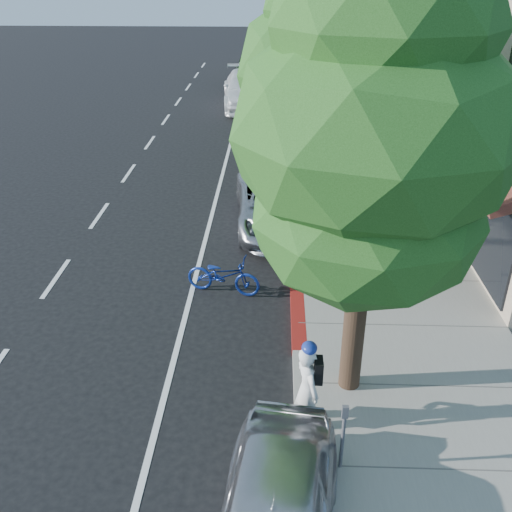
{
  "coord_description": "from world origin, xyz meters",
  "views": [
    {
      "loc": [
        -0.55,
        -10.53,
        7.41
      ],
      "look_at": [
        -0.98,
        0.88,
        1.35
      ],
      "focal_mm": 40.0,
      "sensor_mm": 36.0,
      "label": 1
    }
  ],
  "objects_px": {
    "street_tree_1": "(337,76)",
    "dark_suv_far": "(252,70)",
    "silver_suv": "(278,203)",
    "pedestrian": "(369,133)",
    "street_tree_0": "(373,137)",
    "cyclist": "(307,389)",
    "street_tree_3": "(312,28)",
    "street_tree_5": "(302,12)",
    "white_pickup": "(247,89)",
    "dark_sedan": "(278,129)",
    "street_tree_2": "(320,62)",
    "bicycle": "(223,275)",
    "street_tree_4": "(307,12)"
  },
  "relations": [
    {
      "from": "street_tree_0",
      "to": "dark_sedan",
      "type": "bearing_deg",
      "value": 95.14
    },
    {
      "from": "street_tree_1",
      "to": "white_pickup",
      "type": "xyz_separation_m",
      "value": [
        -3.1,
        17.0,
        -3.85
      ]
    },
    {
      "from": "street_tree_1",
      "to": "cyclist",
      "type": "distance_m",
      "value": 8.06
    },
    {
      "from": "silver_suv",
      "to": "white_pickup",
      "type": "bearing_deg",
      "value": 91.82
    },
    {
      "from": "street_tree_3",
      "to": "dark_suv_far",
      "type": "height_order",
      "value": "street_tree_3"
    },
    {
      "from": "street_tree_0",
      "to": "white_pickup",
      "type": "height_order",
      "value": "street_tree_0"
    },
    {
      "from": "street_tree_1",
      "to": "white_pickup",
      "type": "relative_size",
      "value": 1.25
    },
    {
      "from": "dark_suv_far",
      "to": "pedestrian",
      "type": "height_order",
      "value": "pedestrian"
    },
    {
      "from": "street_tree_0",
      "to": "dark_sedan",
      "type": "xyz_separation_m",
      "value": [
        -1.4,
        15.55,
        -4.18
      ]
    },
    {
      "from": "dark_sedan",
      "to": "pedestrian",
      "type": "bearing_deg",
      "value": -26.3
    },
    {
      "from": "street_tree_5",
      "to": "pedestrian",
      "type": "relative_size",
      "value": 3.67
    },
    {
      "from": "dark_suv_far",
      "to": "street_tree_3",
      "type": "bearing_deg",
      "value": -77.94
    },
    {
      "from": "street_tree_5",
      "to": "street_tree_4",
      "type": "bearing_deg",
      "value": -90.0
    },
    {
      "from": "street_tree_1",
      "to": "cyclist",
      "type": "bearing_deg",
      "value": -97.03
    },
    {
      "from": "silver_suv",
      "to": "dark_suv_far",
      "type": "xyz_separation_m",
      "value": [
        -1.7,
        21.48,
        0.16
      ]
    },
    {
      "from": "street_tree_5",
      "to": "cyclist",
      "type": "xyz_separation_m",
      "value": [
        -0.86,
        -31.0,
        -3.39
      ]
    },
    {
      "from": "silver_suv",
      "to": "pedestrian",
      "type": "height_order",
      "value": "pedestrian"
    },
    {
      "from": "silver_suv",
      "to": "dark_sedan",
      "type": "distance_m",
      "value": 8.05
    },
    {
      "from": "street_tree_3",
      "to": "silver_suv",
      "type": "height_order",
      "value": "street_tree_3"
    },
    {
      "from": "street_tree_3",
      "to": "bicycle",
      "type": "height_order",
      "value": "street_tree_3"
    },
    {
      "from": "cyclist",
      "to": "dark_suv_far",
      "type": "xyz_separation_m",
      "value": [
        -2.24,
        29.98,
        0.04
      ]
    },
    {
      "from": "dark_sedan",
      "to": "dark_suv_far",
      "type": "distance_m",
      "value": 13.53
    },
    {
      "from": "street_tree_4",
      "to": "dark_suv_far",
      "type": "bearing_deg",
      "value": 121.91
    },
    {
      "from": "cyclist",
      "to": "silver_suv",
      "type": "xyz_separation_m",
      "value": [
        -0.54,
        8.5,
        -0.12
      ]
    },
    {
      "from": "pedestrian",
      "to": "street_tree_0",
      "type": "bearing_deg",
      "value": 77.83
    },
    {
      "from": "street_tree_0",
      "to": "pedestrian",
      "type": "relative_size",
      "value": 4.06
    },
    {
      "from": "pedestrian",
      "to": "cyclist",
      "type": "bearing_deg",
      "value": 75.19
    },
    {
      "from": "street_tree_5",
      "to": "cyclist",
      "type": "distance_m",
      "value": 31.2
    },
    {
      "from": "street_tree_3",
      "to": "bicycle",
      "type": "relative_size",
      "value": 4.01
    },
    {
      "from": "street_tree_0",
      "to": "dark_suv_far",
      "type": "xyz_separation_m",
      "value": [
        -3.1,
        28.98,
        -4.07
      ]
    },
    {
      "from": "street_tree_2",
      "to": "dark_suv_far",
      "type": "bearing_deg",
      "value": 100.35
    },
    {
      "from": "dark_suv_far",
      "to": "street_tree_5",
      "type": "bearing_deg",
      "value": 14.53
    },
    {
      "from": "bicycle",
      "to": "white_pickup",
      "type": "height_order",
      "value": "white_pickup"
    },
    {
      "from": "street_tree_5",
      "to": "bicycle",
      "type": "distance_m",
      "value": 26.92
    },
    {
      "from": "street_tree_4",
      "to": "street_tree_5",
      "type": "xyz_separation_m",
      "value": [
        0.0,
        6.0,
        -0.47
      ]
    },
    {
      "from": "street_tree_1",
      "to": "dark_suv_far",
      "type": "relative_size",
      "value": 1.49
    },
    {
      "from": "street_tree_5",
      "to": "dark_suv_far",
      "type": "xyz_separation_m",
      "value": [
        -3.1,
        -1.02,
        -3.35
      ]
    },
    {
      "from": "street_tree_5",
      "to": "white_pickup",
      "type": "xyz_separation_m",
      "value": [
        -3.1,
        -7.0,
        -3.33
      ]
    },
    {
      "from": "street_tree_4",
      "to": "street_tree_3",
      "type": "bearing_deg",
      "value": -90.0
    },
    {
      "from": "street_tree_3",
      "to": "street_tree_5",
      "type": "bearing_deg",
      "value": 90.0
    },
    {
      "from": "silver_suv",
      "to": "pedestrian",
      "type": "bearing_deg",
      "value": 56.08
    },
    {
      "from": "bicycle",
      "to": "dark_suv_far",
      "type": "xyz_separation_m",
      "value": [
        -0.4,
        25.5,
        0.41
      ]
    },
    {
      "from": "street_tree_0",
      "to": "cyclist",
      "type": "height_order",
      "value": "street_tree_0"
    },
    {
      "from": "street_tree_2",
      "to": "pedestrian",
      "type": "bearing_deg",
      "value": 40.11
    },
    {
      "from": "street_tree_0",
      "to": "cyclist",
      "type": "bearing_deg",
      "value": -130.78
    },
    {
      "from": "street_tree_2",
      "to": "dark_sedan",
      "type": "bearing_deg",
      "value": 111.5
    },
    {
      "from": "dark_sedan",
      "to": "white_pickup",
      "type": "distance_m",
      "value": 7.64
    },
    {
      "from": "pedestrian",
      "to": "street_tree_3",
      "type": "bearing_deg",
      "value": -65.52
    },
    {
      "from": "white_pickup",
      "to": "pedestrian",
      "type": "distance_m",
      "value": 10.58
    },
    {
      "from": "cyclist",
      "to": "white_pickup",
      "type": "distance_m",
      "value": 24.1
    }
  ]
}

